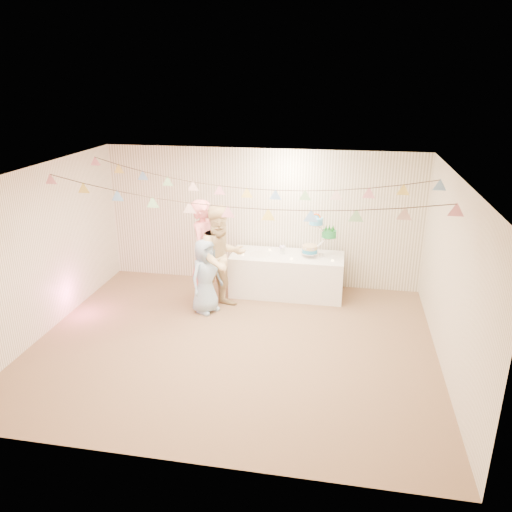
% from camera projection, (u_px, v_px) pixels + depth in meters
% --- Properties ---
extents(floor, '(6.00, 6.00, 0.00)m').
position_uv_depth(floor, '(234.00, 344.00, 7.58)').
color(floor, brown).
rests_on(floor, ground).
extents(ceiling, '(6.00, 6.00, 0.00)m').
position_uv_depth(ceiling, '(231.00, 174.00, 6.69)').
color(ceiling, white).
rests_on(ceiling, ground).
extents(back_wall, '(6.00, 6.00, 0.00)m').
position_uv_depth(back_wall, '(262.00, 218.00, 9.44)').
color(back_wall, white).
rests_on(back_wall, ground).
extents(front_wall, '(6.00, 6.00, 0.00)m').
position_uv_depth(front_wall, '(175.00, 355.00, 4.83)').
color(front_wall, white).
rests_on(front_wall, ground).
extents(left_wall, '(5.00, 5.00, 0.00)m').
position_uv_depth(left_wall, '(42.00, 252.00, 7.64)').
color(left_wall, white).
rests_on(left_wall, ground).
extents(right_wall, '(5.00, 5.00, 0.00)m').
position_uv_depth(right_wall, '(452.00, 279.00, 6.63)').
color(right_wall, white).
rests_on(right_wall, ground).
extents(table, '(2.04, 0.82, 0.77)m').
position_uv_depth(table, '(287.00, 274.00, 9.20)').
color(table, white).
rests_on(table, floor).
extents(cake_stand, '(0.66, 0.39, 0.74)m').
position_uv_depth(cake_stand, '(319.00, 237.00, 8.90)').
color(cake_stand, silver).
rests_on(cake_stand, table).
extents(cake_bottom, '(0.31, 0.31, 0.15)m').
position_uv_depth(cake_bottom, '(309.00, 253.00, 8.96)').
color(cake_bottom, teal).
rests_on(cake_bottom, cake_stand).
extents(cake_middle, '(0.27, 0.27, 0.22)m').
position_uv_depth(cake_middle, '(329.00, 237.00, 8.95)').
color(cake_middle, '#1D873E').
rests_on(cake_middle, cake_stand).
extents(cake_top_tier, '(0.25, 0.25, 0.19)m').
position_uv_depth(cake_top_tier, '(316.00, 224.00, 8.79)').
color(cake_top_tier, '#4EBBF7').
rests_on(cake_top_tier, cake_stand).
extents(platter, '(0.38, 0.38, 0.02)m').
position_uv_depth(platter, '(260.00, 255.00, 9.10)').
color(platter, white).
rests_on(platter, table).
extents(posy, '(0.14, 0.14, 0.16)m').
position_uv_depth(posy, '(282.00, 250.00, 9.10)').
color(posy, white).
rests_on(posy, table).
extents(person_adult_a, '(0.57, 0.76, 1.89)m').
position_uv_depth(person_adult_a, '(206.00, 253.00, 8.65)').
color(person_adult_a, pink).
rests_on(person_adult_a, floor).
extents(person_adult_b, '(1.13, 1.11, 1.84)m').
position_uv_depth(person_adult_b, '(222.00, 258.00, 8.46)').
color(person_adult_b, '#D7B984').
rests_on(person_adult_b, floor).
extents(person_child, '(0.68, 0.76, 1.30)m').
position_uv_depth(person_child, '(206.00, 276.00, 8.42)').
color(person_child, '#94B3D2').
rests_on(person_child, floor).
extents(bunting_back, '(5.60, 1.10, 0.40)m').
position_uv_depth(bunting_back, '(247.00, 177.00, 7.79)').
color(bunting_back, pink).
rests_on(bunting_back, ceiling).
extents(bunting_front, '(5.60, 0.90, 0.36)m').
position_uv_depth(bunting_front, '(228.00, 198.00, 6.60)').
color(bunting_front, '#72A5E5').
rests_on(bunting_front, ceiling).
extents(tealight_0, '(0.04, 0.04, 0.03)m').
position_uv_depth(tealight_0, '(243.00, 254.00, 9.06)').
color(tealight_0, '#FFD88C').
rests_on(tealight_0, table).
extents(tealight_1, '(0.04, 0.04, 0.03)m').
position_uv_depth(tealight_1, '(270.00, 250.00, 9.28)').
color(tealight_1, '#FFD88C').
rests_on(tealight_1, table).
extents(tealight_2, '(0.04, 0.04, 0.03)m').
position_uv_depth(tealight_2, '(291.00, 259.00, 8.84)').
color(tealight_2, '#FFD88C').
rests_on(tealight_2, table).
extents(tealight_3, '(0.04, 0.04, 0.03)m').
position_uv_depth(tealight_3, '(308.00, 251.00, 9.20)').
color(tealight_3, '#FFD88C').
rests_on(tealight_3, table).
extents(tealight_4, '(0.04, 0.04, 0.03)m').
position_uv_depth(tealight_4, '(333.00, 260.00, 8.75)').
color(tealight_4, '#FFD88C').
rests_on(tealight_4, table).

